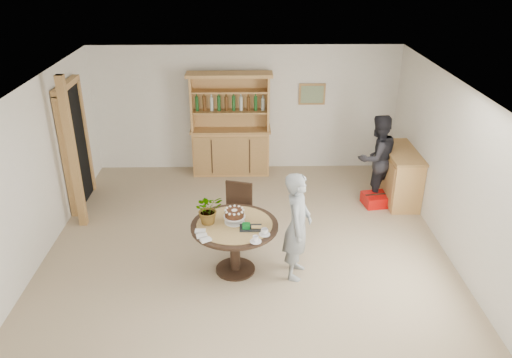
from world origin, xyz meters
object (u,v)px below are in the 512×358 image
(dining_chair, at_px, (237,209))
(red_suitcase, at_px, (380,199))
(adult_person, at_px, (377,158))
(teen_boy, at_px, (297,226))
(hutch, at_px, (231,140))
(sideboard, at_px, (399,175))
(dining_table, at_px, (235,234))

(dining_chair, xyz_separation_m, red_suitcase, (2.52, 1.11, -0.43))
(adult_person, bearing_deg, teen_boy, 29.89)
(hutch, relative_size, red_suitcase, 3.11)
(hutch, distance_m, red_suitcase, 3.11)
(dining_chair, bearing_deg, hutch, 109.45)
(red_suitcase, bearing_deg, sideboard, 21.06)
(dining_table, bearing_deg, sideboard, 36.45)
(red_suitcase, bearing_deg, teen_boy, -138.99)
(teen_boy, xyz_separation_m, red_suitcase, (1.69, 2.03, -0.68))
(hutch, bearing_deg, teen_boy, -74.15)
(red_suitcase, bearing_deg, dining_table, -151.97)
(hutch, xyz_separation_m, dining_table, (0.14, -3.38, -0.08))
(dining_chair, xyz_separation_m, adult_person, (2.45, 1.36, 0.26))
(sideboard, height_order, dining_table, sideboard)
(sideboard, relative_size, dining_chair, 1.33)
(sideboard, relative_size, dining_table, 1.05)
(red_suitcase, bearing_deg, adult_person, 96.76)
(dining_table, height_order, red_suitcase, dining_table)
(sideboard, distance_m, teen_boy, 3.05)
(sideboard, bearing_deg, red_suitcase, -149.72)
(dining_table, bearing_deg, teen_boy, -6.71)
(hutch, height_order, teen_boy, hutch)
(sideboard, height_order, dining_chair, dining_chair)
(adult_person, xyz_separation_m, red_suitcase, (0.07, -0.25, -0.69))
(dining_table, distance_m, teen_boy, 0.87)
(teen_boy, bearing_deg, adult_person, -21.91)
(sideboard, bearing_deg, dining_chair, -155.43)
(sideboard, bearing_deg, teen_boy, -132.44)
(hutch, height_order, dining_chair, hutch)
(dining_chair, xyz_separation_m, teen_boy, (0.83, -0.93, 0.24))
(dining_chair, bearing_deg, adult_person, 44.82)
(sideboard, distance_m, adult_person, 0.54)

